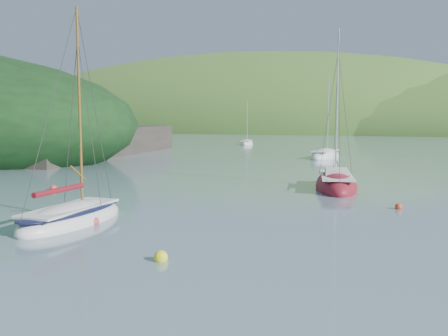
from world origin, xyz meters
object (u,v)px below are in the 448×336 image
at_px(sloop_red, 336,185).
at_px(distant_sloop_a, 325,157).
at_px(daysailer_white, 72,218).
at_px(distant_sloop_c, 247,144).

xyz_separation_m(sloop_red, distant_sloop_a, (-6.18, 24.97, -0.04)).
bearing_deg(daysailer_white, distant_sloop_c, 99.93).
height_order(sloop_red, distant_sloop_a, sloop_red).
relative_size(daysailer_white, sloop_red, 0.90).
bearing_deg(daysailer_white, sloop_red, 56.46).
xyz_separation_m(distant_sloop_a, distant_sloop_c, (-19.09, 23.77, -0.03)).
bearing_deg(distant_sloop_c, daysailer_white, -90.33).
xyz_separation_m(daysailer_white, sloop_red, (8.91, 15.90, -0.01)).
relative_size(daysailer_white, distant_sloop_c, 1.25).
xyz_separation_m(daysailer_white, distant_sloop_c, (-16.36, 64.64, -0.08)).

